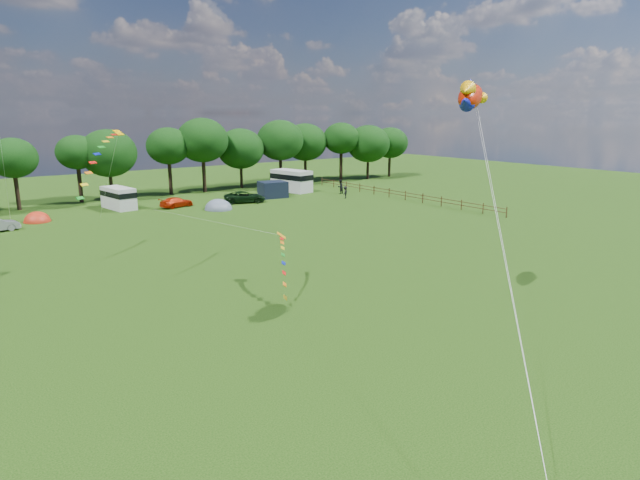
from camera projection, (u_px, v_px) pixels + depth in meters
ground_plane at (424, 358)px, 24.37m from camera, size 180.00×180.00×0.00m
tree_line at (138, 149)px, 69.06m from camera, size 102.98×10.98×10.27m
fence at (397, 193)px, 69.69m from camera, size 0.12×33.12×1.20m
car_c at (177, 202)px, 63.29m from camera, size 4.26×2.65×1.19m
car_d at (245, 197)px, 66.46m from camera, size 5.67×4.01×1.41m
campervan_c at (118, 197)px, 62.12m from camera, size 2.91×5.37×2.50m
campervan_d at (291, 180)px, 75.88m from camera, size 3.75×6.57×3.03m
tent_orange at (37, 221)px, 54.93m from camera, size 2.64×2.89×2.07m
tent_greyblue at (219, 209)px, 61.97m from camera, size 3.20×3.50×2.38m
awning_navy at (273, 190)px, 70.47m from camera, size 3.80×3.28×2.12m
fish_kite at (470, 96)px, 27.45m from camera, size 3.56×2.59×1.91m
streamer_kite_b at (103, 152)px, 33.37m from camera, size 4.29×4.63×3.79m
streamer_kite_c at (283, 254)px, 33.20m from camera, size 3.20×5.08×2.84m
walker_a at (340, 187)px, 73.69m from camera, size 1.07×0.81×1.95m
walker_b at (345, 192)px, 69.79m from camera, size 1.12×0.96×1.59m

